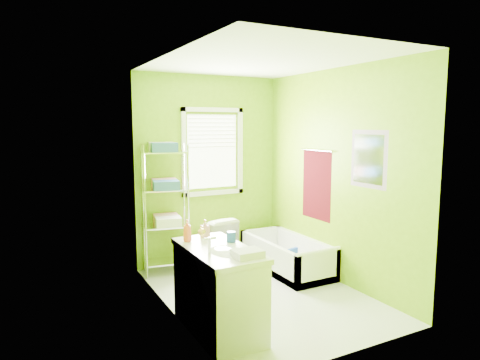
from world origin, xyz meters
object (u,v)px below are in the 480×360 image
bathtub (287,260)px  vanity (219,287)px  toilet (213,242)px  wire_shelf_unit (167,194)px

bathtub → vanity: size_ratio=1.31×
toilet → wire_shelf_unit: wire_shelf_unit is taller
toilet → wire_shelf_unit: size_ratio=0.42×
bathtub → toilet: size_ratio=1.94×
bathtub → wire_shelf_unit: size_ratio=0.82×
bathtub → wire_shelf_unit: bearing=155.4°
vanity → wire_shelf_unit: (0.08, 1.76, 0.62)m
bathtub → toilet: toilet is taller
bathtub → vanity: vanity is taller
bathtub → vanity: 1.89m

